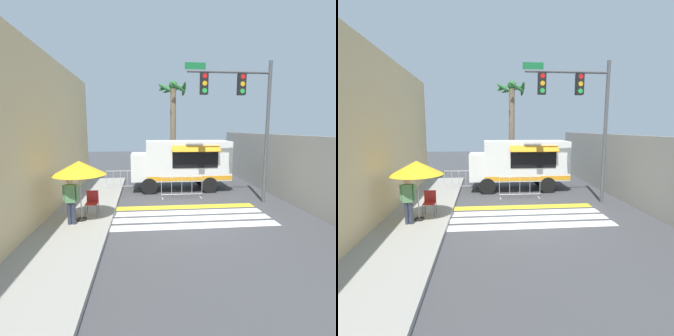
% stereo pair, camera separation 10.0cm
% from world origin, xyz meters
% --- Properties ---
extents(ground_plane, '(60.00, 60.00, 0.00)m').
position_xyz_m(ground_plane, '(0.00, 0.00, 0.00)').
color(ground_plane, '#424244').
extents(sidewalk_left, '(4.40, 16.00, 0.15)m').
position_xyz_m(sidewalk_left, '(-5.08, 0.00, 0.08)').
color(sidewalk_left, '#99968E').
rests_on(sidewalk_left, ground_plane).
extents(building_left_facade, '(0.25, 16.00, 6.24)m').
position_xyz_m(building_left_facade, '(-5.38, 0.00, 3.12)').
color(building_left_facade, '#DBBC84').
rests_on(building_left_facade, ground_plane).
extents(concrete_wall_right, '(0.20, 16.00, 3.14)m').
position_xyz_m(concrete_wall_right, '(5.11, 3.00, 1.57)').
color(concrete_wall_right, '#A39E93').
rests_on(concrete_wall_right, ground_plane).
extents(crosswalk_painted, '(6.40, 2.84, 0.01)m').
position_xyz_m(crosswalk_painted, '(0.00, 0.40, 0.00)').
color(crosswalk_painted, white).
rests_on(crosswalk_painted, ground_plane).
extents(food_truck, '(5.39, 2.56, 2.75)m').
position_xyz_m(food_truck, '(0.35, 4.95, 1.60)').
color(food_truck, white).
rests_on(food_truck, ground_plane).
extents(traffic_signal_pole, '(3.89, 0.29, 6.36)m').
position_xyz_m(traffic_signal_pole, '(2.72, 1.95, 4.48)').
color(traffic_signal_pole, '#515456').
rests_on(traffic_signal_pole, ground_plane).
extents(patio_umbrella, '(1.87, 1.87, 2.16)m').
position_xyz_m(patio_umbrella, '(-3.95, -0.16, 2.06)').
color(patio_umbrella, black).
rests_on(patio_umbrella, sidewalk_left).
extents(folding_chair, '(0.45, 0.45, 0.93)m').
position_xyz_m(folding_chair, '(-3.66, 0.40, 0.72)').
color(folding_chair, '#4C4C51').
rests_on(folding_chair, sidewalk_left).
extents(vendor_person, '(0.53, 0.22, 1.65)m').
position_xyz_m(vendor_person, '(-4.19, -0.54, 1.09)').
color(vendor_person, '#2D3347').
rests_on(vendor_person, sidewalk_left).
extents(barricade_front, '(2.05, 0.44, 1.09)m').
position_xyz_m(barricade_front, '(0.19, 3.01, 0.54)').
color(barricade_front, '#B7BABF').
rests_on(barricade_front, ground_plane).
extents(barricade_side, '(1.60, 0.44, 1.09)m').
position_xyz_m(barricade_side, '(-2.97, 5.15, 0.53)').
color(barricade_side, '#B7BABF').
rests_on(barricade_side, ground_plane).
extents(palm_tree, '(2.11, 2.16, 6.67)m').
position_xyz_m(palm_tree, '(0.45, 8.95, 4.35)').
color(palm_tree, '#7A664C').
rests_on(palm_tree, ground_plane).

